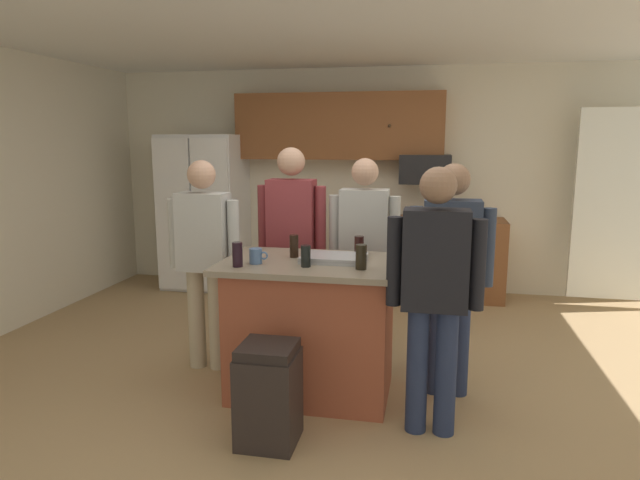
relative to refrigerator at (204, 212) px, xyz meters
The scene contains 22 objects.
floor 3.24m from the refrigerator, 49.98° to the right, with size 7.04×7.04×0.00m, color tan.
ceiling 3.54m from the refrigerator, 49.98° to the right, with size 7.04×7.04×0.00m, color white.
back_wall 2.08m from the refrigerator, 11.81° to the left, with size 6.40×0.10×2.60m, color beige.
french_door_window_panel 4.60m from the refrigerator, ahead, with size 0.90×0.06×2.00m, color white.
cabinet_run_upper 1.90m from the refrigerator, ahead, with size 2.40×0.38×0.75m.
cabinet_run_lower 2.64m from the refrigerator, ahead, with size 1.80×0.63×0.90m.
refrigerator is the anchor object (origin of this frame).
microwave_over_range 2.66m from the refrigerator, ahead, with size 0.56×0.40×0.32m, color black.
kitchen_island 3.25m from the refrigerator, 54.09° to the right, with size 1.22×0.84×0.96m.
person_guest_by_door 4.05m from the refrigerator, 47.84° to the right, with size 0.57×0.22×1.63m.
person_guest_right 2.86m from the refrigerator, 40.86° to the right, with size 0.57×0.22×1.63m.
person_host_foreground 2.54m from the refrigerator, 66.98° to the right, with size 0.57×0.22×1.63m.
person_guest_left 3.73m from the refrigerator, 40.73° to the right, with size 0.57×0.22×1.62m.
person_elder_center 2.45m from the refrigerator, 50.24° to the right, with size 0.57×0.23×1.72m.
glass_pilsner 3.37m from the refrigerator, 55.81° to the right, with size 0.06×0.06×0.14m.
mug_ceramic_white 3.16m from the refrigerator, 60.76° to the right, with size 0.13×0.09×0.10m.
glass_dark_ale 3.22m from the refrigerator, 47.16° to the right, with size 0.07×0.07×0.14m.
glass_stout_tall 3.06m from the refrigerator, 55.20° to the right, with size 0.06×0.06×0.16m.
tumbler_amber 3.22m from the refrigerator, 63.14° to the right, with size 0.07×0.07×0.16m.
glass_short_whisky 3.58m from the refrigerator, 50.99° to the right, with size 0.07×0.07×0.16m.
serving_tray 3.29m from the refrigerator, 51.60° to the right, with size 0.44×0.30×0.04m.
trash_bin 3.81m from the refrigerator, 61.69° to the right, with size 0.34×0.34×0.61m.
Camera 1 is at (0.69, -3.87, 1.78)m, focal length 31.25 mm.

